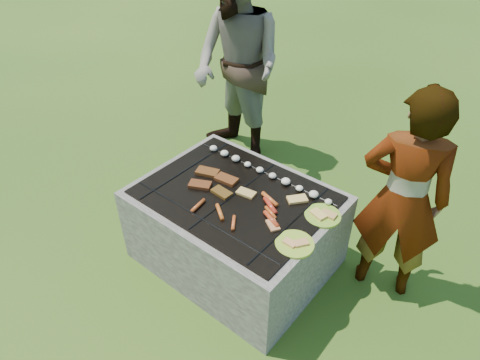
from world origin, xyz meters
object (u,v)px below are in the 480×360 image
at_px(fire_pit, 236,230).
at_px(cook, 403,199).
at_px(plate_near, 295,244).
at_px(bystander, 237,67).
at_px(plate_far, 323,215).

distance_m(fire_pit, cook, 1.14).
relative_size(fire_pit, cook, 0.87).
distance_m(plate_near, bystander, 1.91).
bearing_deg(bystander, plate_far, -18.94).
bearing_deg(plate_near, cook, 59.08).
height_order(fire_pit, plate_far, plate_far).
bearing_deg(plate_far, plate_near, -89.92).
bearing_deg(bystander, cook, -5.51).
relative_size(plate_far, plate_near, 0.77).
relative_size(plate_near, cook, 0.20).
xyz_separation_m(plate_far, bystander, (-1.44, 0.90, 0.32)).
height_order(plate_near, bystander, bystander).
bearing_deg(bystander, fire_pit, -37.93).
bearing_deg(fire_pit, bystander, 128.90).
relative_size(plate_far, bystander, 0.12).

